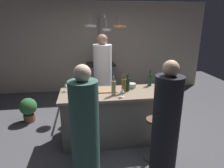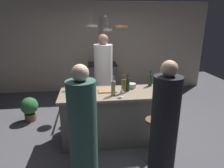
{
  "view_description": "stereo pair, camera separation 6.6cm",
  "coord_description": "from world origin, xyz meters",
  "px_view_note": "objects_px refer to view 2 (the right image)",
  "views": [
    {
      "loc": [
        -0.47,
        -3.09,
        2.05
      ],
      "look_at": [
        0.0,
        0.15,
        1.0
      ],
      "focal_mm": 31.58,
      "sensor_mm": 36.0,
      "label": 1
    },
    {
      "loc": [
        -0.4,
        -3.1,
        2.05
      ],
      "look_at": [
        0.0,
        0.15,
        1.0
      ],
      "focal_mm": 31.58,
      "sensor_mm": 36.0,
      "label": 2
    }
  ],
  "objects_px": {
    "potted_plant": "(29,108)",
    "wine_bottle_green": "(150,80)",
    "pepper_mill": "(74,84)",
    "wine_bottle_white": "(113,88)",
    "wine_bottle_amber": "(123,86)",
    "mixing_bowl_steel": "(132,86)",
    "mixing_bowl_wooden": "(83,90)",
    "mixing_bowl_ceramic": "(85,95)",
    "bar_stool_right": "(153,138)",
    "stove_range": "(102,78)",
    "wine_glass_by_chef": "(122,91)",
    "guest_left": "(83,135)",
    "wine_bottle_red": "(127,84)",
    "guest_right": "(164,129)",
    "wine_glass_near_right_guest": "(66,85)",
    "bar_stool_left": "(83,143)",
    "cutting_board": "(108,91)",
    "chef": "(104,81)"
  },
  "relations": [
    {
      "from": "potted_plant",
      "to": "wine_bottle_green",
      "type": "bearing_deg",
      "value": -15.13
    },
    {
      "from": "pepper_mill",
      "to": "wine_bottle_white",
      "type": "bearing_deg",
      "value": -29.36
    },
    {
      "from": "wine_bottle_green",
      "to": "wine_bottle_white",
      "type": "distance_m",
      "value": 0.85
    },
    {
      "from": "wine_bottle_amber",
      "to": "mixing_bowl_steel",
      "type": "relative_size",
      "value": 2.08
    },
    {
      "from": "potted_plant",
      "to": "mixing_bowl_wooden",
      "type": "xyz_separation_m",
      "value": [
        1.17,
        -0.81,
        0.63
      ]
    },
    {
      "from": "mixing_bowl_ceramic",
      "to": "potted_plant",
      "type": "bearing_deg",
      "value": 138.63
    },
    {
      "from": "bar_stool_right",
      "to": "mixing_bowl_ceramic",
      "type": "distance_m",
      "value": 1.23
    },
    {
      "from": "mixing_bowl_ceramic",
      "to": "bar_stool_right",
      "type": "bearing_deg",
      "value": -25.21
    },
    {
      "from": "stove_range",
      "to": "wine_bottle_white",
      "type": "xyz_separation_m",
      "value": [
        -0.02,
        -2.6,
        0.58
      ]
    },
    {
      "from": "wine_bottle_green",
      "to": "wine_glass_by_chef",
      "type": "bearing_deg",
      "value": -140.69
    },
    {
      "from": "mixing_bowl_ceramic",
      "to": "mixing_bowl_steel",
      "type": "distance_m",
      "value": 0.89
    },
    {
      "from": "guest_left",
      "to": "wine_bottle_red",
      "type": "height_order",
      "value": "guest_left"
    },
    {
      "from": "bar_stool_right",
      "to": "guest_right",
      "type": "height_order",
      "value": "guest_right"
    },
    {
      "from": "wine_glass_near_right_guest",
      "to": "mixing_bowl_ceramic",
      "type": "relative_size",
      "value": 0.94
    },
    {
      "from": "pepper_mill",
      "to": "wine_bottle_green",
      "type": "distance_m",
      "value": 1.38
    },
    {
      "from": "bar_stool_left",
      "to": "pepper_mill",
      "type": "bearing_deg",
      "value": 99.62
    },
    {
      "from": "pepper_mill",
      "to": "mixing_bowl_steel",
      "type": "xyz_separation_m",
      "value": [
        1.02,
        -0.03,
        -0.06
      ]
    },
    {
      "from": "stove_range",
      "to": "wine_bottle_red",
      "type": "relative_size",
      "value": 2.89
    },
    {
      "from": "guest_right",
      "to": "wine_bottle_red",
      "type": "distance_m",
      "value": 1.11
    },
    {
      "from": "bar_stool_right",
      "to": "mixing_bowl_steel",
      "type": "distance_m",
      "value": 1.0
    },
    {
      "from": "bar_stool_right",
      "to": "guest_left",
      "type": "relative_size",
      "value": 0.42
    },
    {
      "from": "wine_bottle_red",
      "to": "wine_bottle_green",
      "type": "distance_m",
      "value": 0.52
    },
    {
      "from": "guest_right",
      "to": "wine_bottle_white",
      "type": "relative_size",
      "value": 4.99
    },
    {
      "from": "guest_right",
      "to": "bar_stool_left",
      "type": "xyz_separation_m",
      "value": [
        -1.04,
        0.39,
        -0.38
      ]
    },
    {
      "from": "guest_right",
      "to": "wine_bottle_amber",
      "type": "xyz_separation_m",
      "value": [
        -0.35,
        0.96,
        0.27
      ]
    },
    {
      "from": "stove_range",
      "to": "wine_glass_by_chef",
      "type": "relative_size",
      "value": 6.1
    },
    {
      "from": "bar_stool_left",
      "to": "guest_left",
      "type": "height_order",
      "value": "guest_left"
    },
    {
      "from": "bar_stool_left",
      "to": "cutting_board",
      "type": "distance_m",
      "value": 0.98
    },
    {
      "from": "wine_bottle_red",
      "to": "mixing_bowl_ceramic",
      "type": "xyz_separation_m",
      "value": [
        -0.72,
        -0.19,
        -0.08
      ]
    },
    {
      "from": "chef",
      "to": "cutting_board",
      "type": "relative_size",
      "value": 5.64
    },
    {
      "from": "cutting_board",
      "to": "wine_bottle_green",
      "type": "relative_size",
      "value": 1.07
    },
    {
      "from": "bar_stool_right",
      "to": "mixing_bowl_steel",
      "type": "height_order",
      "value": "mixing_bowl_steel"
    },
    {
      "from": "pepper_mill",
      "to": "wine_glass_by_chef",
      "type": "relative_size",
      "value": 1.44
    },
    {
      "from": "wine_glass_by_chef",
      "to": "guest_right",
      "type": "bearing_deg",
      "value": -61.89
    },
    {
      "from": "wine_bottle_white",
      "to": "mixing_bowl_steel",
      "type": "xyz_separation_m",
      "value": [
        0.38,
        0.33,
        -0.09
      ]
    },
    {
      "from": "wine_glass_by_chef",
      "to": "mixing_bowl_ceramic",
      "type": "xyz_separation_m",
      "value": [
        -0.57,
        0.09,
        -0.07
      ]
    },
    {
      "from": "bar_stool_right",
      "to": "wine_glass_near_right_guest",
      "type": "bearing_deg",
      "value": 149.22
    },
    {
      "from": "wine_bottle_white",
      "to": "wine_glass_near_right_guest",
      "type": "height_order",
      "value": "wine_bottle_white"
    },
    {
      "from": "bar_stool_left",
      "to": "wine_bottle_red",
      "type": "bearing_deg",
      "value": 40.54
    },
    {
      "from": "wine_bottle_red",
      "to": "guest_left",
      "type": "bearing_deg",
      "value": -125.16
    },
    {
      "from": "cutting_board",
      "to": "bar_stool_right",
      "type": "bearing_deg",
      "value": -48.49
    },
    {
      "from": "wine_bottle_green",
      "to": "mixing_bowl_ceramic",
      "type": "distance_m",
      "value": 1.26
    },
    {
      "from": "bar_stool_right",
      "to": "potted_plant",
      "type": "height_order",
      "value": "bar_stool_right"
    },
    {
      "from": "wine_bottle_red",
      "to": "mixing_bowl_ceramic",
      "type": "height_order",
      "value": "wine_bottle_red"
    },
    {
      "from": "guest_right",
      "to": "guest_left",
      "type": "height_order",
      "value": "guest_right"
    },
    {
      "from": "wine_bottle_white",
      "to": "wine_glass_by_chef",
      "type": "height_order",
      "value": "wine_bottle_white"
    },
    {
      "from": "bar_stool_right",
      "to": "wine_bottle_amber",
      "type": "xyz_separation_m",
      "value": [
        -0.36,
        0.57,
        0.65
      ]
    },
    {
      "from": "guest_left",
      "to": "cutting_board",
      "type": "relative_size",
      "value": 5.03
    },
    {
      "from": "bar_stool_left",
      "to": "chef",
      "type": "bearing_deg",
      "value": 74.34
    },
    {
      "from": "stove_range",
      "to": "bar_stool_left",
      "type": "bearing_deg",
      "value": -99.56
    }
  ]
}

